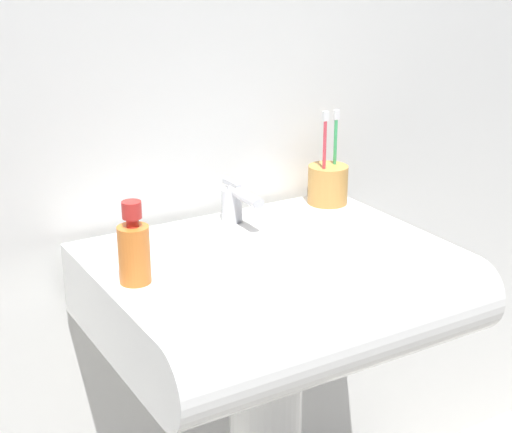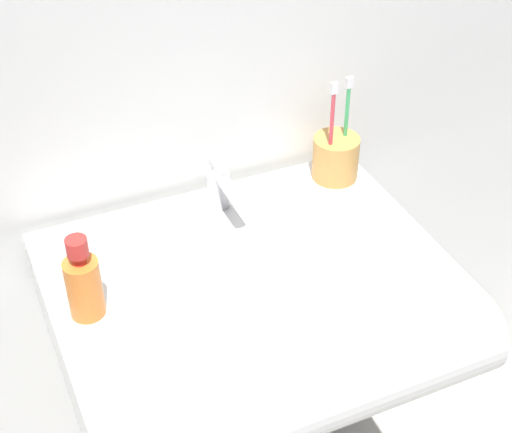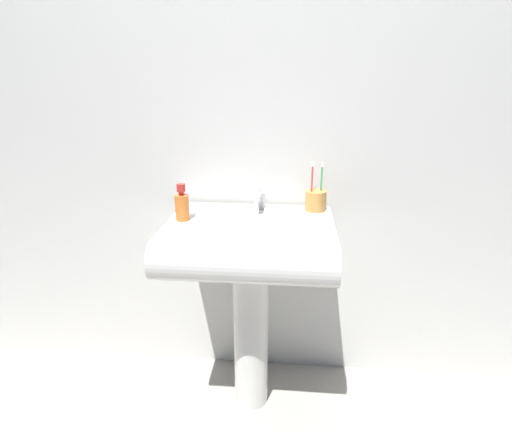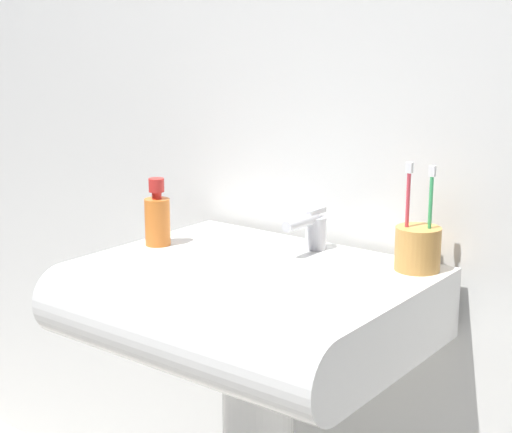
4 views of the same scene
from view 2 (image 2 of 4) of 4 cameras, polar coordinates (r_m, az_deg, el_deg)
name	(u,v)px [view 2 (image 2 of 4)]	position (r m, az deg, el deg)	size (l,w,h in m)	color
sink_basin	(258,315)	(1.27, 0.14, -7.17)	(0.62, 0.51, 0.14)	white
faucet	(221,188)	(1.35, -2.55, 2.07)	(0.04, 0.13, 0.08)	silver
toothbrush_cup	(336,157)	(1.44, 5.81, 4.35)	(0.08, 0.08, 0.20)	#D19347
soap_bottle	(83,284)	(1.17, -12.44, -4.81)	(0.05, 0.05, 0.14)	orange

